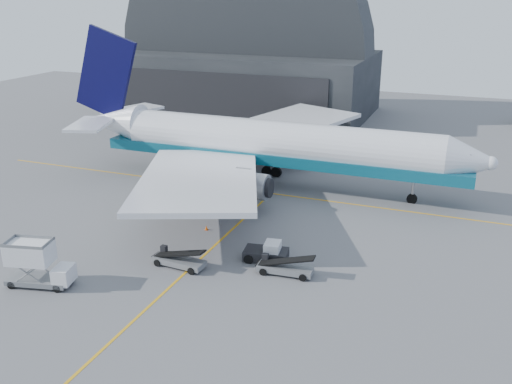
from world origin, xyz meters
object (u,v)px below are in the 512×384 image
at_px(airliner, 262,143).
at_px(pushback_tug, 267,253).
at_px(catering_truck, 37,264).
at_px(belt_loader_a, 178,260).
at_px(belt_loader_b, 285,268).

xyz_separation_m(airliner, pushback_tug, (8.30, -20.38, -4.78)).
relative_size(airliner, catering_truck, 9.31).
bearing_deg(belt_loader_a, pushback_tug, 35.17).
xyz_separation_m(belt_loader_a, belt_loader_b, (9.49, 2.16, -0.01)).
bearing_deg(belt_loader_b, catering_truck, -157.26).
height_order(catering_truck, belt_loader_b, catering_truck).
distance_m(catering_truck, pushback_tug, 20.29).
bearing_deg(catering_truck, airliner, 62.46).
height_order(catering_truck, pushback_tug, catering_truck).
distance_m(airliner, belt_loader_b, 25.31).
bearing_deg(catering_truck, belt_loader_b, 13.83).
distance_m(catering_truck, belt_loader_b, 21.29).
bearing_deg(airliner, belt_loader_b, -64.50).
height_order(pushback_tug, belt_loader_b, belt_loader_b).
bearing_deg(belt_loader_a, belt_loader_b, 17.42).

